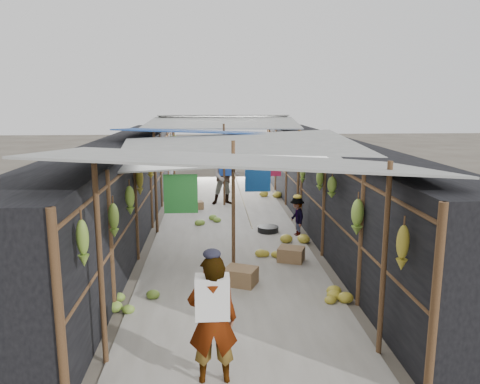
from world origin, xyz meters
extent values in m
plane|color=#6B6356|center=(0.00, 0.00, 0.00)|extent=(80.00, 80.00, 0.00)
cube|color=#9E998E|center=(0.00, 6.50, 0.01)|extent=(3.60, 16.00, 0.02)
cube|color=black|center=(-2.70, 6.50, 1.15)|extent=(1.40, 15.00, 2.30)
cube|color=black|center=(2.70, 6.50, 1.15)|extent=(1.40, 15.00, 2.30)
cube|color=olive|center=(0.11, 2.45, 0.17)|extent=(0.69, 0.63, 0.33)
cube|color=olive|center=(1.24, 3.64, 0.16)|extent=(0.63, 0.57, 0.31)
cube|color=olive|center=(-0.87, 8.50, 0.13)|extent=(0.46, 0.41, 0.25)
cylinder|color=black|center=(1.02, 5.85, 0.08)|extent=(0.53, 0.53, 0.16)
imported|color=white|center=(-0.42, -0.50, 0.80)|extent=(0.60, 0.40, 1.61)
imported|color=#2049A1|center=(0.04, 9.14, 0.92)|extent=(0.94, 0.75, 1.85)
imported|color=#4F4B44|center=(1.70, 5.52, 0.49)|extent=(0.46, 0.68, 0.98)
cylinder|color=brown|center=(-1.80, 0.00, 1.30)|extent=(0.07, 0.07, 2.60)
cylinder|color=brown|center=(1.80, 0.00, 1.30)|extent=(0.07, 0.07, 2.60)
cylinder|color=brown|center=(0.00, 3.00, 1.30)|extent=(0.07, 0.07, 2.60)
cylinder|color=brown|center=(-1.80, 6.00, 1.30)|extent=(0.07, 0.07, 2.60)
cylinder|color=brown|center=(1.80, 6.00, 1.30)|extent=(0.07, 0.07, 2.60)
cylinder|color=brown|center=(0.00, 9.00, 1.30)|extent=(0.07, 0.07, 2.60)
cylinder|color=brown|center=(-1.80, 12.00, 1.30)|extent=(0.07, 0.07, 2.60)
cylinder|color=brown|center=(1.80, 12.00, 1.30)|extent=(0.07, 0.07, 2.60)
cube|color=gray|center=(0.00, 1.00, 2.50)|extent=(5.21, 3.19, 0.52)
cube|color=gray|center=(0.20, 4.20, 2.35)|extent=(5.23, 3.73, 0.50)
cube|color=#1F4591|center=(-0.10, 7.50, 2.45)|extent=(5.40, 3.60, 0.41)
cube|color=gray|center=(0.00, 10.80, 2.55)|extent=(5.37, 3.66, 0.27)
cube|color=gray|center=(0.10, 13.20, 2.65)|extent=(5.00, 1.99, 0.24)
cylinder|color=brown|center=(-2.00, 6.50, 2.05)|extent=(0.06, 15.00, 0.06)
cylinder|color=brown|center=(2.00, 6.50, 2.05)|extent=(0.06, 15.00, 0.06)
cylinder|color=gray|center=(0.00, 6.50, 2.05)|extent=(0.02, 15.00, 0.02)
cube|color=#1953A8|center=(0.58, 4.20, 1.72)|extent=(0.55, 0.03, 0.65)
cube|color=maroon|center=(1.09, 5.91, 1.75)|extent=(0.50, 0.03, 0.60)
cube|color=navy|center=(-0.22, 10.09, 1.75)|extent=(0.65, 0.03, 0.60)
cube|color=#236929|center=(-0.95, 2.57, 1.70)|extent=(0.60, 0.03, 0.70)
ellipsoid|color=olive|center=(-1.88, -0.40, 1.74)|extent=(0.14, 0.12, 0.57)
ellipsoid|color=olive|center=(-1.88, 1.29, 1.56)|extent=(0.16, 0.14, 0.54)
ellipsoid|color=olive|center=(-1.88, 2.74, 1.56)|extent=(0.17, 0.15, 0.54)
ellipsoid|color=#A4942A|center=(-1.88, 3.97, 1.69)|extent=(0.15, 0.13, 0.60)
ellipsoid|color=#A4942A|center=(-1.88, 5.74, 1.66)|extent=(0.18, 0.15, 0.42)
ellipsoid|color=#A4942A|center=(-1.88, 7.56, 1.54)|extent=(0.15, 0.13, 0.47)
ellipsoid|color=olive|center=(-1.88, 9.03, 1.82)|extent=(0.18, 0.15, 0.39)
ellipsoid|color=olive|center=(-1.88, 10.26, 1.78)|extent=(0.18, 0.16, 0.40)
ellipsoid|color=olive|center=(-1.88, 11.85, 1.77)|extent=(0.17, 0.14, 0.51)
ellipsoid|color=olive|center=(-1.88, 13.63, 1.73)|extent=(0.18, 0.16, 0.40)
ellipsoid|color=#A4942A|center=(1.88, -0.35, 1.59)|extent=(0.16, 0.13, 0.58)
ellipsoid|color=olive|center=(1.88, 1.41, 1.52)|extent=(0.20, 0.17, 0.59)
ellipsoid|color=olive|center=(1.88, 3.00, 1.70)|extent=(0.18, 0.15, 0.43)
ellipsoid|color=olive|center=(1.88, 3.99, 1.67)|extent=(0.16, 0.14, 0.46)
ellipsoid|color=olive|center=(1.88, 5.85, 1.52)|extent=(0.15, 0.12, 0.50)
ellipsoid|color=olive|center=(1.88, 7.33, 1.70)|extent=(0.17, 0.15, 0.54)
ellipsoid|color=olive|center=(1.88, 8.97, 1.75)|extent=(0.18, 0.15, 0.47)
ellipsoid|color=olive|center=(1.88, 10.35, 1.54)|extent=(0.18, 0.16, 0.54)
ellipsoid|color=olive|center=(1.88, 11.58, 1.50)|extent=(0.16, 0.13, 0.51)
ellipsoid|color=olive|center=(1.88, 13.14, 1.57)|extent=(0.20, 0.17, 0.46)
ellipsoid|color=olive|center=(-0.60, 6.82, 0.17)|extent=(0.67, 0.57, 0.34)
ellipsoid|color=olive|center=(-1.70, 1.73, 0.16)|extent=(0.65, 0.55, 0.32)
ellipsoid|color=#A4942A|center=(1.70, 1.77, 0.13)|extent=(0.52, 0.44, 0.26)
ellipsoid|color=olive|center=(-1.57, 10.75, 0.17)|extent=(0.68, 0.58, 0.34)
ellipsoid|color=#A4942A|center=(1.67, 10.21, 0.13)|extent=(0.54, 0.46, 0.27)
ellipsoid|color=#A4942A|center=(0.79, 3.76, 0.11)|extent=(0.46, 0.39, 0.23)
ellipsoid|color=#A4942A|center=(1.50, 5.11, 0.15)|extent=(0.60, 0.51, 0.30)
camera|label=1|loc=(-0.41, -5.60, 3.35)|focal=35.00mm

